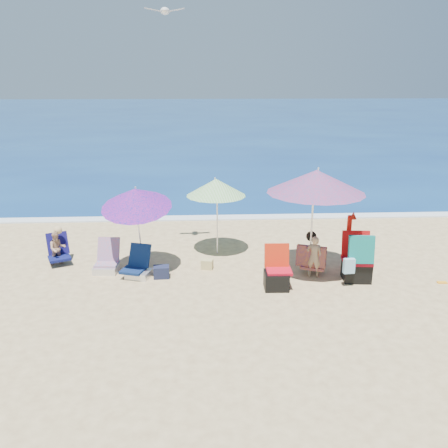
{
  "coord_description": "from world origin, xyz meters",
  "views": [
    {
      "loc": [
        -0.8,
        -8.99,
        4.24
      ],
      "look_at": [
        -0.3,
        1.0,
        1.1
      ],
      "focal_mm": 37.92,
      "sensor_mm": 36.0,
      "label": 1
    }
  ],
  "objects_px": {
    "chair_rainbow": "(107,263)",
    "seagull": "(165,11)",
    "umbrella_turquoise": "(316,181)",
    "chair_navy": "(138,269)",
    "camp_chair_left": "(277,276)",
    "camp_chair_right": "(357,263)",
    "person_left": "(58,248)",
    "person_center": "(313,256)",
    "umbrella_striped": "(216,187)",
    "furled_umbrella": "(349,238)",
    "umbrella_blue": "(136,198)"
  },
  "relations": [
    {
      "from": "camp_chair_left",
      "to": "person_left",
      "type": "relative_size",
      "value": 1.02
    },
    {
      "from": "chair_navy",
      "to": "furled_umbrella",
      "type": "bearing_deg",
      "value": 1.42
    },
    {
      "from": "chair_rainbow",
      "to": "furled_umbrella",
      "type": "bearing_deg",
      "value": -2.4
    },
    {
      "from": "chair_rainbow",
      "to": "seagull",
      "type": "height_order",
      "value": "seagull"
    },
    {
      "from": "chair_rainbow",
      "to": "person_left",
      "type": "relative_size",
      "value": 0.8
    },
    {
      "from": "furled_umbrella",
      "to": "seagull",
      "type": "height_order",
      "value": "seagull"
    },
    {
      "from": "camp_chair_left",
      "to": "person_center",
      "type": "bearing_deg",
      "value": 34.64
    },
    {
      "from": "umbrella_turquoise",
      "to": "chair_rainbow",
      "type": "xyz_separation_m",
      "value": [
        -4.59,
        0.39,
        -1.92
      ]
    },
    {
      "from": "umbrella_striped",
      "to": "camp_chair_right",
      "type": "height_order",
      "value": "umbrella_striped"
    },
    {
      "from": "chair_rainbow",
      "to": "person_center",
      "type": "bearing_deg",
      "value": -5.92
    },
    {
      "from": "umbrella_turquoise",
      "to": "camp_chair_left",
      "type": "xyz_separation_m",
      "value": [
        -0.89,
        -0.7,
        -1.84
      ]
    },
    {
      "from": "camp_chair_left",
      "to": "camp_chair_right",
      "type": "height_order",
      "value": "camp_chair_right"
    },
    {
      "from": "chair_navy",
      "to": "chair_rainbow",
      "type": "relative_size",
      "value": 1.02
    },
    {
      "from": "camp_chair_right",
      "to": "person_left",
      "type": "height_order",
      "value": "camp_chair_right"
    },
    {
      "from": "person_center",
      "to": "person_left",
      "type": "distance_m",
      "value": 5.88
    },
    {
      "from": "person_left",
      "to": "camp_chair_right",
      "type": "bearing_deg",
      "value": -10.81
    },
    {
      "from": "camp_chair_left",
      "to": "umbrella_turquoise",
      "type": "bearing_deg",
      "value": 38.22
    },
    {
      "from": "umbrella_turquoise",
      "to": "chair_rainbow",
      "type": "distance_m",
      "value": 4.99
    },
    {
      "from": "camp_chair_left",
      "to": "camp_chair_right",
      "type": "relative_size",
      "value": 0.83
    },
    {
      "from": "umbrella_turquoise",
      "to": "chair_rainbow",
      "type": "relative_size",
      "value": 3.89
    },
    {
      "from": "umbrella_striped",
      "to": "umbrella_blue",
      "type": "relative_size",
      "value": 0.91
    },
    {
      "from": "umbrella_striped",
      "to": "umbrella_blue",
      "type": "bearing_deg",
      "value": -147.3
    },
    {
      "from": "umbrella_turquoise",
      "to": "seagull",
      "type": "relative_size",
      "value": 3.24
    },
    {
      "from": "furled_umbrella",
      "to": "camp_chair_left",
      "type": "xyz_separation_m",
      "value": [
        -1.75,
        -0.86,
        -0.51
      ]
    },
    {
      "from": "camp_chair_left",
      "to": "seagull",
      "type": "distance_m",
      "value": 6.08
    },
    {
      "from": "camp_chair_right",
      "to": "person_left",
      "type": "distance_m",
      "value": 6.81
    },
    {
      "from": "umbrella_turquoise",
      "to": "camp_chair_left",
      "type": "bearing_deg",
      "value": -141.78
    },
    {
      "from": "chair_navy",
      "to": "person_left",
      "type": "xyz_separation_m",
      "value": [
        -1.96,
        0.82,
        0.22
      ]
    },
    {
      "from": "person_center",
      "to": "person_left",
      "type": "height_order",
      "value": "person_center"
    },
    {
      "from": "chair_navy",
      "to": "person_left",
      "type": "distance_m",
      "value": 2.13
    },
    {
      "from": "chair_rainbow",
      "to": "seagull",
      "type": "relative_size",
      "value": 0.83
    },
    {
      "from": "camp_chair_right",
      "to": "seagull",
      "type": "height_order",
      "value": "seagull"
    },
    {
      "from": "person_center",
      "to": "umbrella_striped",
      "type": "bearing_deg",
      "value": 143.98
    },
    {
      "from": "furled_umbrella",
      "to": "camp_chair_left",
      "type": "distance_m",
      "value": 2.02
    },
    {
      "from": "umbrella_turquoise",
      "to": "camp_chair_left",
      "type": "distance_m",
      "value": 2.16
    },
    {
      "from": "chair_rainbow",
      "to": "camp_chair_right",
      "type": "distance_m",
      "value": 5.54
    },
    {
      "from": "furled_umbrella",
      "to": "person_center",
      "type": "height_order",
      "value": "furled_umbrella"
    },
    {
      "from": "furled_umbrella",
      "to": "seagull",
      "type": "relative_size",
      "value": 1.66
    },
    {
      "from": "chair_rainbow",
      "to": "camp_chair_right",
      "type": "xyz_separation_m",
      "value": [
        5.48,
        -0.8,
        0.2
      ]
    },
    {
      "from": "umbrella_blue",
      "to": "camp_chair_left",
      "type": "bearing_deg",
      "value": -18.46
    },
    {
      "from": "umbrella_turquoise",
      "to": "umbrella_blue",
      "type": "xyz_separation_m",
      "value": [
        -3.84,
        0.28,
        -0.38
      ]
    },
    {
      "from": "umbrella_turquoise",
      "to": "person_left",
      "type": "relative_size",
      "value": 3.12
    },
    {
      "from": "umbrella_striped",
      "to": "person_left",
      "type": "relative_size",
      "value": 2.17
    },
    {
      "from": "camp_chair_left",
      "to": "umbrella_blue",
      "type": "bearing_deg",
      "value": 161.54
    },
    {
      "from": "chair_navy",
      "to": "person_center",
      "type": "relative_size",
      "value": 0.76
    },
    {
      "from": "umbrella_turquoise",
      "to": "chair_navy",
      "type": "distance_m",
      "value": 4.3
    },
    {
      "from": "person_center",
      "to": "umbrella_turquoise",
      "type": "bearing_deg",
      "value": 90.97
    },
    {
      "from": "furled_umbrella",
      "to": "umbrella_blue",
      "type": "bearing_deg",
      "value": 178.51
    },
    {
      "from": "chair_rainbow",
      "to": "umbrella_striped",
      "type": "bearing_deg",
      "value": 22.28
    },
    {
      "from": "person_center",
      "to": "seagull",
      "type": "height_order",
      "value": "seagull"
    }
  ]
}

